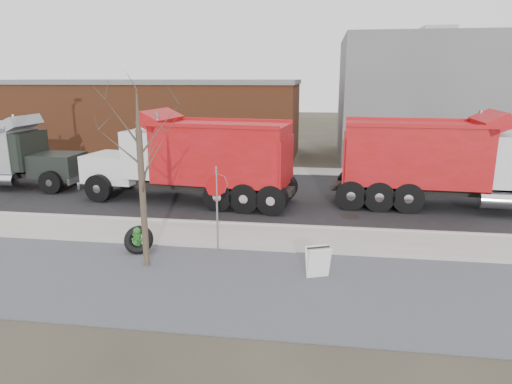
% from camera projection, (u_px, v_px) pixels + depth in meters
% --- Properties ---
extents(ground, '(120.00, 120.00, 0.00)m').
position_uv_depth(ground, '(266.00, 241.00, 15.47)').
color(ground, '#383328').
rests_on(ground, ground).
extents(gravel_verge, '(60.00, 5.00, 0.03)m').
position_uv_depth(gravel_verge, '(250.00, 286.00, 12.10)').
color(gravel_verge, slate).
rests_on(gravel_verge, ground).
extents(sidewalk, '(60.00, 2.50, 0.06)m').
position_uv_depth(sidewalk, '(267.00, 238.00, 15.70)').
color(sidewalk, '#9E9B93').
rests_on(sidewalk, ground).
extents(curb, '(60.00, 0.15, 0.11)m').
position_uv_depth(curb, '(271.00, 225.00, 16.94)').
color(curb, '#9E9B93').
rests_on(curb, ground).
extents(road, '(60.00, 9.40, 0.02)m').
position_uv_depth(road, '(282.00, 195.00, 21.51)').
color(road, black).
rests_on(road, ground).
extents(far_sidewalk, '(60.00, 2.00, 0.06)m').
position_uv_depth(far_sidewalk, '(290.00, 171.00, 26.98)').
color(far_sidewalk, '#9E9B93').
rests_on(far_sidewalk, ground).
extents(building_grey, '(12.00, 10.00, 8.00)m').
position_uv_depth(building_grey, '(432.00, 99.00, 30.53)').
color(building_grey, slate).
rests_on(building_grey, ground).
extents(building_brick, '(20.20, 8.20, 5.30)m').
position_uv_depth(building_brick, '(156.00, 117.00, 32.52)').
color(building_brick, brown).
rests_on(building_brick, ground).
extents(bare_tree, '(3.20, 3.20, 5.20)m').
position_uv_depth(bare_tree, '(140.00, 155.00, 12.61)').
color(bare_tree, '#382D23').
rests_on(bare_tree, ground).
extents(fire_hydrant, '(0.46, 0.45, 0.83)m').
position_uv_depth(fire_hydrant, '(138.00, 241.00, 14.39)').
color(fire_hydrant, '#30702A').
rests_on(fire_hydrant, ground).
extents(truck_tire, '(1.01, 0.85, 0.91)m').
position_uv_depth(truck_tire, '(139.00, 240.00, 14.38)').
color(truck_tire, black).
rests_on(truck_tire, ground).
extents(stop_sign, '(0.62, 0.46, 2.74)m').
position_uv_depth(stop_sign, '(217.00, 194.00, 14.15)').
color(stop_sign, gray).
rests_on(stop_sign, ground).
extents(sandwich_board, '(0.74, 0.60, 0.88)m').
position_uv_depth(sandwich_board, '(318.00, 262.00, 12.50)').
color(sandwich_board, white).
rests_on(sandwich_board, ground).
extents(dump_truck_red_a, '(10.20, 3.25, 4.04)m').
position_uv_depth(dump_truck_red_a, '(447.00, 160.00, 18.98)').
color(dump_truck_red_a, black).
rests_on(dump_truck_red_a, ground).
extents(dump_truck_red_b, '(9.65, 3.76, 3.98)m').
position_uv_depth(dump_truck_red_b, '(195.00, 157.00, 19.91)').
color(dump_truck_red_b, black).
rests_on(dump_truck_red_b, ground).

